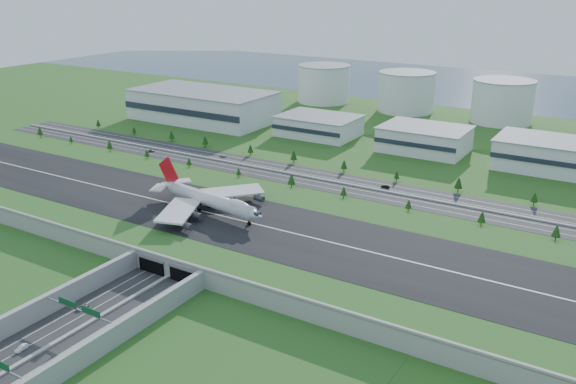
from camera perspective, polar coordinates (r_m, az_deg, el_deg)
The scene contains 21 objects.
ground at distance 293.94m, azimuth -4.65°, elevation -4.09°, with size 1200.00×1200.00×0.00m, color #214A17.
airfield_deck at distance 292.24m, azimuth -4.68°, elevation -3.36°, with size 520.00×100.00×9.20m.
underpass_road at distance 228.94m, azimuth -19.67°, elevation -11.68°, with size 38.80×120.40×8.00m.
sign_gantry_near at distance 229.48m, azimuth -18.92°, elevation -10.49°, with size 38.70×0.70×9.80m.
north_expressway at distance 369.55m, azimuth 3.98°, elevation 0.99°, with size 560.00×36.00×0.12m, color #28282B.
tree_row at distance 364.67m, azimuth 5.43°, elevation 1.46°, with size 504.82×48.63×8.28m.
hangar_west at distance 530.26m, azimuth -7.96°, elevation 8.00°, with size 120.00×60.00×25.00m, color silver.
hangar_mid_a at distance 475.25m, azimuth 2.89°, elevation 6.19°, with size 58.00×42.00×15.00m, color silver.
hangar_mid_b at distance 442.17m, azimuth 12.64°, elevation 4.84°, with size 58.00×42.00×17.00m, color silver.
hangar_mid_c at distance 424.43m, azimuth 22.88°, elevation 3.27°, with size 58.00×42.00×19.00m, color silver.
fuel_tank_a at distance 604.73m, azimuth 3.37°, elevation 10.07°, with size 50.00×50.00×35.00m, color silver.
fuel_tank_b at distance 570.41m, azimuth 11.01°, elevation 9.16°, with size 50.00×50.00×35.00m, color silver.
fuel_tank_c at distance 547.26m, azimuth 19.42°, elevation 7.98°, with size 50.00×50.00×35.00m, color silver.
bay_water at distance 724.39m, azimuth 18.42°, elevation 9.31°, with size 1200.00×260.00×0.06m, color #32475F.
boeing_747 at distance 300.79m, azimuth -7.45°, elevation -0.68°, with size 72.56×68.08×22.54m.
car_0 at distance 244.44m, azimuth -18.67°, elevation -10.13°, with size 1.93×4.79×1.63m, color #9D9CA1.
car_1 at distance 227.39m, azimuth -23.65°, elevation -13.22°, with size 1.71×4.92×1.62m, color white.
car_2 at distance 233.93m, azimuth -14.05°, elevation -11.07°, with size 2.50×5.43×1.51m, color #0D1F41.
car_4 at distance 441.51m, azimuth -12.64°, elevation 3.79°, with size 1.78×4.43×1.51m, color #5C5D61.
car_5 at distance 361.43m, azimuth 9.09°, elevation 0.50°, with size 1.82×5.21×1.72m, color black.
car_7 at distance 421.57m, azimuth -6.09°, elevation 3.42°, with size 2.18×5.35×1.55m, color silver.
Camera 1 is at (159.71, -216.61, 118.21)m, focal length 38.00 mm.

